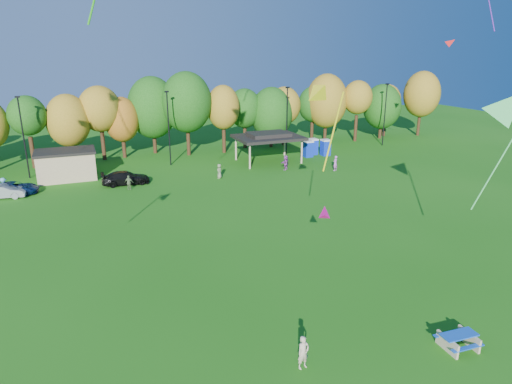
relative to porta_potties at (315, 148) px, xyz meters
name	(u,v)px	position (x,y,z in m)	size (l,w,h in m)	color
ground	(309,366)	(-21.32, -37.82, -1.10)	(160.00, 160.00, 0.00)	#19600F
tree_line	(136,113)	(-22.35, 7.70, 4.82)	(93.57, 10.55, 11.15)	black
lamp_posts	(169,126)	(-19.32, 2.18, 3.80)	(64.50, 0.25, 9.09)	black
utility_building	(66,165)	(-31.32, 0.18, 0.54)	(6.30, 4.30, 3.25)	tan
pavilion	(268,137)	(-7.32, -0.82, 2.13)	(8.20, 6.20, 3.77)	tan
porta_potties	(315,148)	(0.00, 0.00, 0.00)	(3.75, 2.32, 2.18)	#0E2CB8
picnic_table	(458,340)	(-13.98, -39.34, -0.64)	(1.88, 1.59, 0.78)	tan
kite_flyer	(303,352)	(-21.65, -37.79, -0.29)	(0.59, 0.39, 1.62)	#C3AE92
car_b	(3,191)	(-37.22, -4.88, -0.41)	(1.46, 4.19, 1.38)	#99999E
car_c	(14,188)	(-36.34, -3.97, -0.46)	(2.13, 4.62, 1.28)	#0C2049
car_d	(126,178)	(-25.56, -4.52, -0.38)	(2.02, 4.97, 1.44)	black
far_person_0	(286,162)	(-7.02, -5.35, -0.21)	(1.65, 0.53, 1.78)	#A647AB
far_person_1	(129,183)	(-25.48, -6.70, -0.32)	(0.91, 0.38, 1.56)	#678350
far_person_2	(219,171)	(-15.52, -5.92, -0.28)	(0.80, 0.52, 1.63)	#727D55
far_person_3	(4,186)	(-37.22, -3.67, -0.23)	(1.12, 0.65, 1.74)	#57A3C1
far_person_5	(335,163)	(-1.75, -7.96, -0.19)	(0.66, 0.43, 1.81)	#C15EC7
kite_0	(451,42)	(6.78, -15.17, 13.43)	(1.60, 1.58, 1.30)	red
kite_2	(510,106)	(-4.30, -32.19, 9.35)	(4.77, 4.02, 8.08)	#44C15B
kite_4	(325,211)	(-17.29, -31.80, 3.90)	(1.19, 1.29, 1.04)	#D70B81
kite_5	(321,91)	(-16.90, -30.14, 10.56)	(1.37, 3.29, 5.51)	yellow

